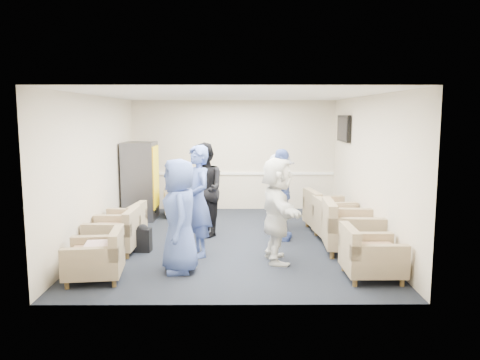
{
  "coord_description": "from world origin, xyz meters",
  "views": [
    {
      "loc": [
        0.09,
        -8.57,
        2.36
      ],
      "look_at": [
        0.14,
        0.2,
        1.13
      ],
      "focal_mm": 35.0,
      "sensor_mm": 36.0,
      "label": 1
    }
  ],
  "objects_px": {
    "person_front_left": "(180,216)",
    "person_front_right": "(277,210)",
    "armchair_left_near": "(98,259)",
    "armchair_right_midfar": "(336,222)",
    "armchair_right_near": "(368,257)",
    "person_back_right": "(280,191)",
    "person_back_left": "(204,190)",
    "armchair_left_far": "(124,226)",
    "person_mid_right": "(281,195)",
    "armchair_left_mid": "(116,235)",
    "armchair_right_midnear": "(348,231)",
    "armchair_corner": "(181,203)",
    "armchair_right_far": "(326,213)",
    "person_mid_left": "(198,201)",
    "vending_machine": "(141,181)"
  },
  "relations": [
    {
      "from": "vending_machine",
      "to": "person_front_right",
      "type": "height_order",
      "value": "vending_machine"
    },
    {
      "from": "armchair_left_near",
      "to": "person_front_right",
      "type": "relative_size",
      "value": 0.51
    },
    {
      "from": "person_front_left",
      "to": "person_front_right",
      "type": "bearing_deg",
      "value": 95.31
    },
    {
      "from": "armchair_corner",
      "to": "person_mid_right",
      "type": "height_order",
      "value": "person_mid_right"
    },
    {
      "from": "armchair_right_midfar",
      "to": "person_front_left",
      "type": "height_order",
      "value": "person_front_left"
    },
    {
      "from": "armchair_right_far",
      "to": "armchair_corner",
      "type": "distance_m",
      "value": 3.41
    },
    {
      "from": "person_mid_left",
      "to": "armchair_right_midnear",
      "type": "bearing_deg",
      "value": 68.26
    },
    {
      "from": "armchair_right_near",
      "to": "person_back_right",
      "type": "bearing_deg",
      "value": 18.5
    },
    {
      "from": "person_mid_left",
      "to": "person_front_left",
      "type": "bearing_deg",
      "value": -38.89
    },
    {
      "from": "armchair_right_midnear",
      "to": "armchair_right_near",
      "type": "bearing_deg",
      "value": -176.82
    },
    {
      "from": "armchair_left_mid",
      "to": "person_back_left",
      "type": "height_order",
      "value": "person_back_left"
    },
    {
      "from": "person_back_right",
      "to": "person_back_left",
      "type": "bearing_deg",
      "value": 124.07
    },
    {
      "from": "armchair_left_far",
      "to": "vending_machine",
      "type": "distance_m",
      "value": 2.04
    },
    {
      "from": "armchair_right_near",
      "to": "person_mid_left",
      "type": "distance_m",
      "value": 2.86
    },
    {
      "from": "armchair_left_near",
      "to": "armchair_right_far",
      "type": "height_order",
      "value": "armchair_right_far"
    },
    {
      "from": "person_front_left",
      "to": "armchair_right_midnear",
      "type": "bearing_deg",
      "value": 97.26
    },
    {
      "from": "armchair_right_midnear",
      "to": "armchair_corner",
      "type": "height_order",
      "value": "armchair_right_midnear"
    },
    {
      "from": "armchair_right_near",
      "to": "person_front_left",
      "type": "distance_m",
      "value": 2.83
    },
    {
      "from": "armchair_right_near",
      "to": "armchair_right_midnear",
      "type": "height_order",
      "value": "armchair_right_midnear"
    },
    {
      "from": "armchair_right_midfar",
      "to": "person_back_right",
      "type": "distance_m",
      "value": 1.41
    },
    {
      "from": "armchair_left_near",
      "to": "person_front_right",
      "type": "distance_m",
      "value": 2.81
    },
    {
      "from": "armchair_left_far",
      "to": "armchair_left_mid",
      "type": "bearing_deg",
      "value": 9.66
    },
    {
      "from": "armchair_left_mid",
      "to": "armchair_left_far",
      "type": "relative_size",
      "value": 0.95
    },
    {
      "from": "armchair_right_midfar",
      "to": "vending_machine",
      "type": "xyz_separation_m",
      "value": [
        -4.04,
        1.83,
        0.54
      ]
    },
    {
      "from": "armchair_left_far",
      "to": "armchair_right_midnear",
      "type": "distance_m",
      "value": 4.07
    },
    {
      "from": "armchair_right_far",
      "to": "person_front_right",
      "type": "bearing_deg",
      "value": 141.68
    },
    {
      "from": "armchair_corner",
      "to": "person_back_right",
      "type": "xyz_separation_m",
      "value": [
        2.18,
        -1.21,
        0.48
      ]
    },
    {
      "from": "armchair_left_far",
      "to": "person_mid_right",
      "type": "distance_m",
      "value": 2.99
    },
    {
      "from": "armchair_left_far",
      "to": "person_mid_right",
      "type": "bearing_deg",
      "value": 100.75
    },
    {
      "from": "armchair_right_midnear",
      "to": "armchair_right_midfar",
      "type": "distance_m",
      "value": 0.8
    },
    {
      "from": "armchair_left_far",
      "to": "armchair_right_near",
      "type": "xyz_separation_m",
      "value": [
        4.0,
        -1.95,
        0.01
      ]
    },
    {
      "from": "armchair_right_midnear",
      "to": "vending_machine",
      "type": "bearing_deg",
      "value": 60.91
    },
    {
      "from": "armchair_right_near",
      "to": "armchair_right_midnear",
      "type": "xyz_separation_m",
      "value": [
        0.01,
        1.3,
        0.05
      ]
    },
    {
      "from": "person_back_right",
      "to": "person_front_right",
      "type": "distance_m",
      "value": 2.21
    },
    {
      "from": "armchair_right_midfar",
      "to": "armchair_left_mid",
      "type": "bearing_deg",
      "value": 95.85
    },
    {
      "from": "person_back_left",
      "to": "person_back_right",
      "type": "xyz_separation_m",
      "value": [
        1.52,
        0.57,
        -0.12
      ]
    },
    {
      "from": "armchair_corner",
      "to": "person_back_left",
      "type": "xyz_separation_m",
      "value": [
        0.66,
        -1.78,
        0.6
      ]
    },
    {
      "from": "armchair_corner",
      "to": "person_front_right",
      "type": "height_order",
      "value": "person_front_right"
    },
    {
      "from": "armchair_right_far",
      "to": "vending_machine",
      "type": "bearing_deg",
      "value": 66.75
    },
    {
      "from": "armchair_left_near",
      "to": "armchair_right_midfar",
      "type": "xyz_separation_m",
      "value": [
        3.86,
        2.13,
        0.03
      ]
    },
    {
      "from": "armchair_right_near",
      "to": "person_back_right",
      "type": "height_order",
      "value": "person_back_right"
    },
    {
      "from": "armchair_left_near",
      "to": "armchair_right_midfar",
      "type": "bearing_deg",
      "value": 112.27
    },
    {
      "from": "armchair_right_near",
      "to": "armchair_left_far",
      "type": "bearing_deg",
      "value": 63.62
    },
    {
      "from": "armchair_left_far",
      "to": "armchair_right_midnear",
      "type": "relative_size",
      "value": 0.86
    },
    {
      "from": "person_front_left",
      "to": "person_back_left",
      "type": "bearing_deg",
      "value": 162.02
    },
    {
      "from": "armchair_right_far",
      "to": "person_mid_left",
      "type": "relative_size",
      "value": 0.54
    },
    {
      "from": "armchair_right_midnear",
      "to": "person_front_left",
      "type": "height_order",
      "value": "person_front_left"
    },
    {
      "from": "armchair_corner",
      "to": "person_mid_right",
      "type": "bearing_deg",
      "value": 125.36
    },
    {
      "from": "person_mid_left",
      "to": "person_back_right",
      "type": "distance_m",
      "value": 2.4
    },
    {
      "from": "armchair_left_mid",
      "to": "armchair_left_near",
      "type": "bearing_deg",
      "value": 4.92
    }
  ]
}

